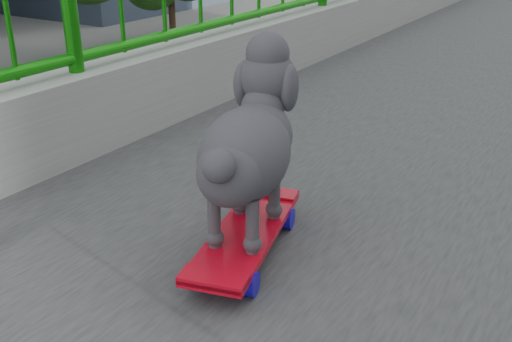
{
  "coord_description": "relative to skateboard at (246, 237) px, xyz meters",
  "views": [
    {
      "loc": [
        0.27,
        -3.46,
        7.82
      ],
      "look_at": [
        -0.47,
        -2.27,
        7.22
      ],
      "focal_mm": 42.0,
      "sensor_mm": 36.0,
      "label": 1
    }
  ],
  "objects": [
    {
      "name": "skateboard",
      "position": [
        0.0,
        0.0,
        0.0
      ],
      "size": [
        0.28,
        0.55,
        0.07
      ],
      "rotation": [
        0.0,
        0.0,
        0.25
      ],
      "color": "red",
      "rests_on": "footbridge"
    },
    {
      "name": "car_0",
      "position": [
        -5.53,
        16.91,
        -6.4
      ],
      "size": [
        1.54,
        3.82,
        1.3
      ],
      "primitive_type": "imported",
      "color": "#9A9A9F",
      "rests_on": "ground"
    },
    {
      "name": "car_4",
      "position": [
        -18.33,
        19.07,
        -6.3
      ],
      "size": [
        1.77,
        4.41,
        1.5
      ],
      "primitive_type": "imported",
      "rotation": [
        0.0,
        0.0,
        3.14
      ],
      "color": "red",
      "rests_on": "ground"
    },
    {
      "name": "car_1",
      "position": [
        -8.73,
        17.31,
        -6.39
      ],
      "size": [
        1.41,
        4.04,
        1.33
      ],
      "primitive_type": "imported",
      "color": "black",
      "rests_on": "ground"
    },
    {
      "name": "poodle",
      "position": [
        -0.01,
        0.03,
        0.25
      ],
      "size": [
        0.29,
        0.51,
        0.43
      ],
      "rotation": [
        0.0,
        0.0,
        0.25
      ],
      "color": "#2B292E",
      "rests_on": "skateboard"
    }
  ]
}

